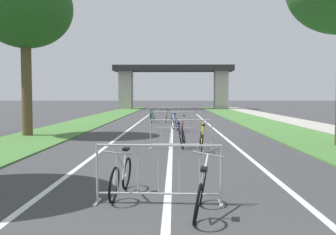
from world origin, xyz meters
The scene contains 20 objects.
grass_verge_left centered at (-6.03, 26.27, 0.03)m, with size 3.29×64.22×0.05m, color #477A38.
grass_verge_right centered at (6.03, 26.27, 0.03)m, with size 3.29×64.22×0.05m, color #477A38.
sidewalk_path_right centered at (8.87, 26.27, 0.04)m, with size 2.40×64.22×0.08m, color #ADA89E.
lane_stripe_center centered at (0.00, 18.58, 0.00)m, with size 0.14×37.15×0.01m, color silver.
lane_stripe_right_lane centered at (2.41, 18.58, 0.00)m, with size 0.14×37.15×0.01m, color silver.
lane_stripe_left_lane centered at (-2.41, 18.58, 0.00)m, with size 0.14×37.15×0.01m, color silver.
overpass_bridge centered at (0.00, 53.07, 4.35)m, with size 16.88×4.04×6.19m.
tree_left_oak_mid centered at (-6.74, 15.73, 5.89)m, with size 4.33×4.33×7.78m.
crowd_barrier_nearest centered at (-0.15, 4.54, 0.52)m, with size 2.24×0.52×1.05m.
crowd_barrier_second centered at (0.36, 11.52, 0.52)m, with size 2.24×0.52×1.05m.
crowd_barrier_third centered at (0.12, 18.51, 0.52)m, with size 2.25×0.54×1.05m.
crowd_barrier_fourth centered at (0.06, 25.50, 0.52)m, with size 2.25×0.54×1.05m.
bicycle_orange_0 centered at (0.56, 18.11, 0.36)m, with size 0.45×1.60×0.94m.
bicycle_teal_1 centered at (-1.42, 25.15, 0.38)m, with size 0.55×1.78×1.03m.
bicycle_blue_2 centered at (0.15, 19.09, 0.38)m, with size 0.69×1.75×0.96m.
bicycle_white_3 centered at (-0.89, 5.07, 0.37)m, with size 0.52×1.67×0.92m.
bicycle_silver_4 centered at (0.54, 3.95, 0.35)m, with size 0.61×1.70×0.95m.
bicycle_purple_5 centered at (0.41, 12.02, 0.38)m, with size 0.48×1.76×0.93m.
bicycle_yellow_6 centered at (1.05, 11.05, 0.37)m, with size 0.46×1.75×1.00m.
bicycle_black_7 centered at (-0.40, 25.14, 0.39)m, with size 0.45×1.68×1.04m.
Camera 1 is at (0.12, -2.10, 1.89)m, focal length 41.20 mm.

